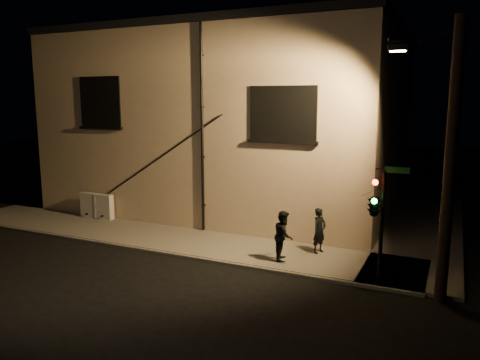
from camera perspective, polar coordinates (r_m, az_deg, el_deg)
The scene contains 8 objects.
ground at distance 16.38m, azimuth -3.97°, elevation -9.83°, with size 90.00×90.00×0.00m, color black.
sidewalk at distance 19.71m, azimuth 5.38°, elevation -6.26°, with size 21.00×16.00×0.12m.
building at distance 24.84m, azimuth -0.12°, elevation 7.26°, with size 16.20×12.23×8.80m.
utility_cabinet at distance 22.43m, azimuth -17.05°, elevation -3.03°, with size 1.73×0.29×1.14m, color silver.
pedestrian_a at distance 16.83m, azimuth 9.65°, elevation -6.10°, with size 0.59×0.39×1.61m, color black.
pedestrian_b at distance 15.93m, azimuth 5.35°, elevation -6.76°, with size 0.82×0.64×1.70m, color black.
traffic_signal at distance 14.35m, azimuth 16.13°, elevation -2.86°, with size 1.35×2.04×3.45m.
streetlamp_pole at distance 13.46m, azimuth 23.96°, elevation 2.59°, with size 2.04×1.40×7.59m.
Camera 1 is at (7.49, -13.49, 5.48)m, focal length 35.00 mm.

